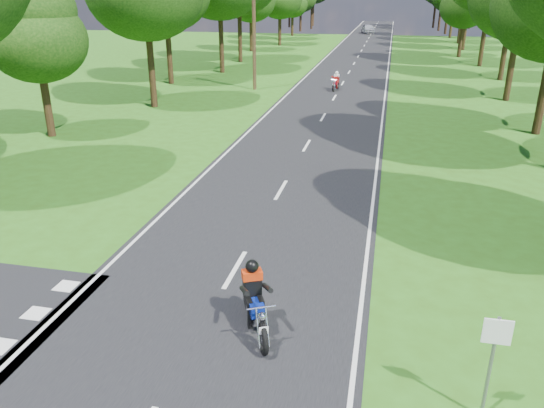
# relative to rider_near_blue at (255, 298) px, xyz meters

# --- Properties ---
(ground) EXTENTS (160.00, 160.00, 0.00)m
(ground) POSITION_rel_rider_near_blue_xyz_m (-1.14, 0.44, -0.80)
(ground) COLOR #2C5714
(ground) RESTS_ON ground
(main_road) EXTENTS (7.00, 140.00, 0.02)m
(main_road) POSITION_rel_rider_near_blue_xyz_m (-1.14, 50.44, -0.79)
(main_road) COLOR black
(main_road) RESTS_ON ground
(road_markings) EXTENTS (7.40, 140.00, 0.01)m
(road_markings) POSITION_rel_rider_near_blue_xyz_m (-1.28, 48.57, -0.78)
(road_markings) COLOR silver
(road_markings) RESTS_ON main_road
(telegraph_pole) EXTENTS (1.20, 0.26, 8.00)m
(telegraph_pole) POSITION_rel_rider_near_blue_xyz_m (-7.14, 28.44, 3.27)
(telegraph_pole) COLOR #382616
(telegraph_pole) RESTS_ON ground
(road_sign) EXTENTS (0.45, 0.07, 2.00)m
(road_sign) POSITION_rel_rider_near_blue_xyz_m (4.36, -1.57, 0.54)
(road_sign) COLOR slate
(road_sign) RESTS_ON ground
(rider_near_blue) EXTENTS (1.39, 1.97, 1.57)m
(rider_near_blue) POSITION_rel_rider_near_blue_xyz_m (0.00, 0.00, 0.00)
(rider_near_blue) COLOR #0D2497
(rider_near_blue) RESTS_ON main_road
(rider_far_red) EXTENTS (0.74, 1.65, 1.33)m
(rider_far_red) POSITION_rel_rider_near_blue_xyz_m (-1.36, 29.25, -0.12)
(rider_far_red) COLOR #B30D1C
(rider_far_red) RESTS_ON main_road
(distant_car) EXTENTS (2.69, 4.63, 1.48)m
(distant_car) POSITION_rel_rider_near_blue_xyz_m (-1.74, 82.87, -0.04)
(distant_car) COLOR silver
(distant_car) RESTS_ON main_road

